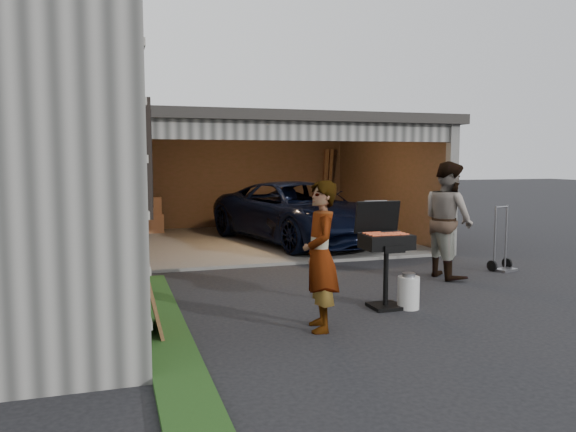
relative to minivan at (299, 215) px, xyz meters
name	(u,v)px	position (x,y,z in m)	size (l,w,h in m)	color
ground	(345,316)	(-1.35, -5.85, -0.70)	(80.00, 80.00, 0.00)	black
groundcover_strip	(175,359)	(-3.60, -6.85, -0.67)	(0.50, 8.00, 0.06)	#193814
garage	(264,164)	(-0.58, 0.95, 1.16)	(6.80, 6.30, 2.90)	#605E59
minivan	(299,215)	(0.00, 0.00, 0.00)	(2.34, 5.07, 1.41)	black
woman	(320,256)	(-1.85, -6.28, 0.17)	(0.64, 0.42, 1.75)	silver
man	(448,220)	(1.25, -4.16, 0.28)	(0.95, 0.74, 1.96)	#482A1C
bbq_grill	(385,245)	(-0.67, -5.61, 0.15)	(0.64, 0.56, 1.43)	black
propane_tank	(408,293)	(-0.39, -5.76, -0.49)	(0.29, 0.29, 0.44)	silver
plywood_panel	(152,297)	(-3.75, -5.93, -0.26)	(0.04, 0.81, 0.91)	#56291D
hand_truck	(502,258)	(2.53, -3.97, -0.48)	(0.52, 0.46, 1.17)	slate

